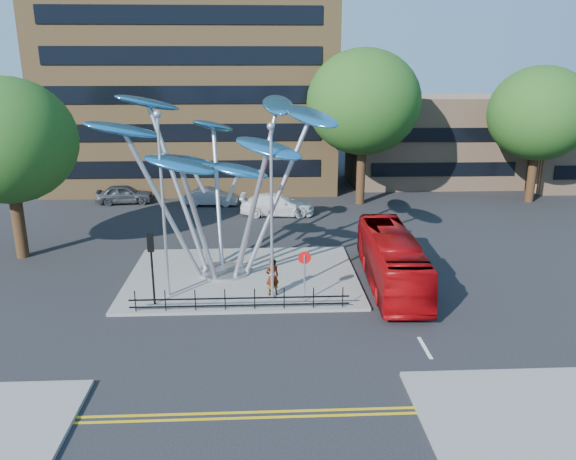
{
  "coord_description": "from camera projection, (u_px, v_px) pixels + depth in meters",
  "views": [
    {
      "loc": [
        0.05,
        -21.86,
        10.94
      ],
      "look_at": [
        1.3,
        4.0,
        3.21
      ],
      "focal_mm": 35.0,
      "sensor_mm": 36.0,
      "label": 1
    }
  ],
  "objects": [
    {
      "name": "double_yellow_far",
      "position": [
        263.0,
        417.0,
        18.02
      ],
      "size": [
        40.0,
        0.12,
        0.01
      ],
      "primitive_type": "cube",
      "color": "gold",
      "rests_on": "ground"
    },
    {
      "name": "double_yellow_near",
      "position": [
        263.0,
        412.0,
        18.31
      ],
      "size": [
        40.0,
        0.12,
        0.01
      ],
      "primitive_type": "cube",
      "color": "gold",
      "rests_on": "ground"
    },
    {
      "name": "parked_car_right",
      "position": [
        277.0,
        205.0,
        41.83
      ],
      "size": [
        5.59,
        2.51,
        1.59
      ],
      "primitive_type": "imported",
      "rotation": [
        0.0,
        0.0,
        1.52
      ],
      "color": "white",
      "rests_on": "ground"
    },
    {
      "name": "leaf_sculpture",
      "position": [
        219.0,
        147.0,
        28.39
      ],
      "size": [
        12.72,
        9.54,
        9.51
      ],
      "color": "#9EA0A5",
      "rests_on": "traffic_island"
    },
    {
      "name": "traffic_island",
      "position": [
        243.0,
        276.0,
        29.73
      ],
      "size": [
        12.0,
        9.0,
        0.15
      ],
      "primitive_type": "cube",
      "color": "slate",
      "rests_on": "ground"
    },
    {
      "name": "parked_car_left",
      "position": [
        125.0,
        194.0,
        45.34
      ],
      "size": [
        4.64,
        2.22,
        1.53
      ],
      "primitive_type": "imported",
      "rotation": [
        0.0,
        0.0,
        1.66
      ],
      "color": "#414549",
      "rests_on": "ground"
    },
    {
      "name": "traffic_light_island",
      "position": [
        151.0,
        254.0,
        25.47
      ],
      "size": [
        0.28,
        0.18,
        3.42
      ],
      "color": "black",
      "rests_on": "traffic_island"
    },
    {
      "name": "tree_left",
      "position": [
        7.0,
        141.0,
        31.03
      ],
      "size": [
        7.6,
        7.6,
        10.32
      ],
      "color": "black",
      "rests_on": "ground"
    },
    {
      "name": "street_lamp_right",
      "position": [
        271.0,
        197.0,
        25.49
      ],
      "size": [
        0.36,
        0.36,
        8.3
      ],
      "color": "#9EA0A5",
      "rests_on": "traffic_island"
    },
    {
      "name": "pedestrian",
      "position": [
        272.0,
        277.0,
        26.96
      ],
      "size": [
        0.78,
        0.64,
        1.84
      ],
      "primitive_type": "imported",
      "rotation": [
        0.0,
        0.0,
        3.48
      ],
      "color": "gray",
      "rests_on": "traffic_island"
    },
    {
      "name": "no_entry_sign_island",
      "position": [
        305.0,
        268.0,
        26.03
      ],
      "size": [
        0.6,
        0.1,
        2.45
      ],
      "color": "#9EA0A5",
      "rests_on": "traffic_island"
    },
    {
      "name": "tree_right",
      "position": [
        363.0,
        102.0,
        43.18
      ],
      "size": [
        8.8,
        8.8,
        12.11
      ],
      "color": "black",
      "rests_on": "ground"
    },
    {
      "name": "red_bus",
      "position": [
        391.0,
        259.0,
        28.49
      ],
      "size": [
        2.77,
        9.86,
        2.72
      ],
      "primitive_type": "imported",
      "rotation": [
        0.0,
        0.0,
        -0.05
      ],
      "color": "#95060A",
      "rests_on": "ground"
    },
    {
      "name": "brick_tower",
      "position": [
        191.0,
        16.0,
        50.11
      ],
      "size": [
        25.0,
        15.0,
        30.0
      ],
      "primitive_type": "cube",
      "color": "brown",
      "rests_on": "ground"
    },
    {
      "name": "ground",
      "position": [
        262.0,
        329.0,
        24.05
      ],
      "size": [
        120.0,
        120.0,
        0.0
      ],
      "primitive_type": "plane",
      "color": "black",
      "rests_on": "ground"
    },
    {
      "name": "pedestrian_railing_front",
      "position": [
        240.0,
        301.0,
        25.47
      ],
      "size": [
        10.0,
        0.06,
        1.0
      ],
      "color": "black",
      "rests_on": "traffic_island"
    },
    {
      "name": "street_lamp_left",
      "position": [
        162.0,
        190.0,
        25.66
      ],
      "size": [
        0.36,
        0.36,
        8.8
      ],
      "color": "#9EA0A5",
      "rests_on": "traffic_island"
    },
    {
      "name": "low_building_near",
      "position": [
        432.0,
        140.0,
        52.36
      ],
      "size": [
        15.0,
        8.0,
        8.0
      ],
      "primitive_type": "cube",
      "color": "tan",
      "rests_on": "ground"
    },
    {
      "name": "parked_car_mid",
      "position": [
        212.0,
        197.0,
        44.71
      ],
      "size": [
        4.32,
        1.76,
        1.39
      ],
      "primitive_type": "imported",
      "rotation": [
        0.0,
        0.0,
        1.5
      ],
      "color": "#AEB2B6",
      "rests_on": "ground"
    },
    {
      "name": "tree_far",
      "position": [
        540.0,
        114.0,
        44.1
      ],
      "size": [
        8.0,
        8.0,
        10.81
      ],
      "color": "black",
      "rests_on": "ground"
    }
  ]
}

